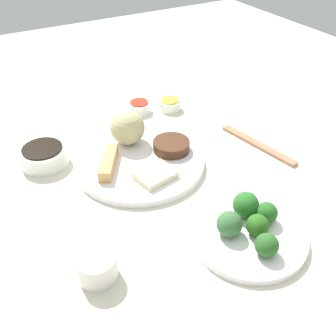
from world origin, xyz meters
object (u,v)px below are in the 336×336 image
(sauce_ramekin_hot_mustard, at_px, (170,105))
(chopsticks_pair, at_px, (258,145))
(broccoli_plate, at_px, (248,235))
(sauce_ramekin_sweet_and_sour, at_px, (139,107))
(soy_sauce_bowl, at_px, (44,156))
(main_plate, at_px, (142,161))
(teacup, at_px, (97,267))

(sauce_ramekin_hot_mustard, relative_size, chopsticks_pair, 0.28)
(broccoli_plate, bearing_deg, sauce_ramekin_sweet_and_sour, -94.26)
(chopsticks_pair, bearing_deg, soy_sauce_bowl, -21.86)
(main_plate, distance_m, sauce_ramekin_hot_mustard, 0.27)
(teacup, distance_m, chopsticks_pair, 0.52)
(sauce_ramekin_sweet_and_sour, height_order, chopsticks_pair, sauce_ramekin_sweet_and_sour)
(chopsticks_pair, bearing_deg, sauce_ramekin_sweet_and_sour, -59.76)
(main_plate, height_order, sauce_ramekin_hot_mustard, sauce_ramekin_hot_mustard)
(sauce_ramekin_hot_mustard, bearing_deg, sauce_ramekin_sweet_and_sour, -20.52)
(sauce_ramekin_sweet_and_sour, distance_m, teacup, 0.57)
(sauce_ramekin_hot_mustard, relative_size, teacup, 0.91)
(soy_sauce_bowl, height_order, sauce_ramekin_sweet_and_sour, soy_sauce_bowl)
(main_plate, xyz_separation_m, soy_sauce_bowl, (0.19, -0.12, 0.01))
(broccoli_plate, xyz_separation_m, chopsticks_pair, (-0.22, -0.23, -0.00))
(broccoli_plate, height_order, teacup, teacup)
(main_plate, bearing_deg, sauce_ramekin_sweet_and_sour, -115.20)
(chopsticks_pair, bearing_deg, broccoli_plate, 46.53)
(main_plate, relative_size, chopsticks_pair, 1.34)
(sauce_ramekin_sweet_and_sour, bearing_deg, soy_sauce_bowl, 20.33)
(soy_sauce_bowl, distance_m, teacup, 0.36)
(soy_sauce_bowl, relative_size, teacup, 1.63)
(main_plate, distance_m, teacup, 0.32)
(chopsticks_pair, bearing_deg, main_plate, -14.73)
(soy_sauce_bowl, xyz_separation_m, sauce_ramekin_hot_mustard, (-0.38, -0.08, -0.01))
(broccoli_plate, height_order, chopsticks_pair, broccoli_plate)
(chopsticks_pair, bearing_deg, teacup, 19.33)
(broccoli_plate, height_order, sauce_ramekin_hot_mustard, sauce_ramekin_hot_mustard)
(sauce_ramekin_sweet_and_sour, height_order, teacup, teacup)
(broccoli_plate, distance_m, teacup, 0.28)
(sauce_ramekin_sweet_and_sour, bearing_deg, teacup, 56.69)
(sauce_ramekin_hot_mustard, height_order, chopsticks_pair, sauce_ramekin_hot_mustard)
(sauce_ramekin_sweet_and_sour, xyz_separation_m, teacup, (0.31, 0.47, 0.01))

